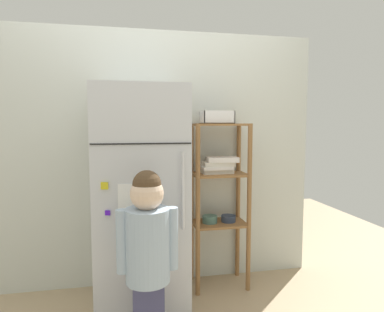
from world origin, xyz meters
name	(u,v)px	position (x,y,z in m)	size (l,w,h in m)	color
ground_plane	(162,303)	(0.00, 0.00, 0.00)	(6.00, 6.00, 0.00)	tan
kitchen_wall_back	(156,159)	(0.00, 0.38, 1.04)	(2.69, 0.03, 2.08)	silver
refrigerator	(141,199)	(-0.14, 0.02, 0.79)	(0.62, 0.70, 1.58)	silver
child_standing	(148,245)	(-0.13, -0.52, 0.65)	(0.35, 0.26, 1.07)	#414268
pantry_shelf_unit	(219,186)	(0.49, 0.21, 0.83)	(0.45, 0.30, 1.33)	olive
fruit_bin	(215,119)	(0.46, 0.20, 1.37)	(0.24, 0.19, 0.10)	white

